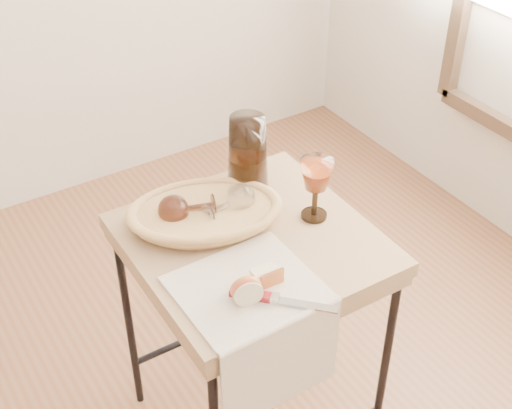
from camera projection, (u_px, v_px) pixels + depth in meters
side_table at (252, 340)px, 2.08m from camera, size 0.61×0.61×0.77m
tea_towel at (247, 288)px, 1.69m from camera, size 0.33×0.30×0.01m
bread_basket at (205, 215)px, 1.88m from camera, size 0.43×0.36×0.05m
goblet_lying_a at (191, 208)px, 1.86m from camera, size 0.15×0.12×0.08m
goblet_lying_b at (227, 205)px, 1.87m from camera, size 0.14×0.09×0.08m
pitcher at (248, 153)px, 1.96m from camera, size 0.24×0.28×0.26m
wine_goblet at (316, 189)px, 1.86m from camera, size 0.10×0.10×0.18m
apple_half at (246, 288)px, 1.64m from camera, size 0.08×0.06×0.07m
apple_wedge at (265, 276)px, 1.69m from camera, size 0.06×0.04×0.04m
table_knife at (279, 299)px, 1.65m from camera, size 0.19×0.20×0.02m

